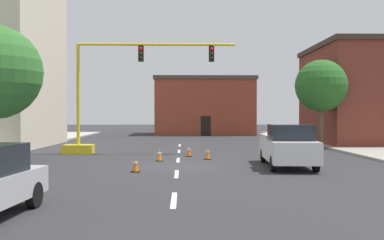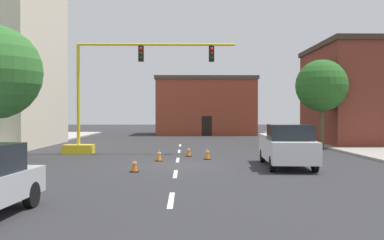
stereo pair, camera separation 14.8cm
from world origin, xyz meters
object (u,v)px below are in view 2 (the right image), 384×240
at_px(tree_right_mid, 322,86).
at_px(traffic_cone_roadside_a, 207,154).
at_px(traffic_signal_gantry, 102,116).
at_px(pickup_truck_white, 287,146).
at_px(traffic_cone_roadside_c, 189,151).
at_px(traffic_cone_roadside_d, 134,165).
at_px(traffic_cone_roadside_b, 159,155).

bearing_deg(tree_right_mid, traffic_cone_roadside_a, -139.35).
xyz_separation_m(traffic_signal_gantry, traffic_cone_roadside_a, (6.36, -3.59, -2.01)).
bearing_deg(traffic_signal_gantry, pickup_truck_white, -35.48).
bearing_deg(traffic_cone_roadside_c, traffic_cone_roadside_d, -109.03).
distance_m(tree_right_mid, traffic_cone_roadside_b, 14.21).
relative_size(tree_right_mid, pickup_truck_white, 1.14).
xyz_separation_m(traffic_signal_gantry, traffic_cone_roadside_b, (3.80, -4.40, -2.02)).
xyz_separation_m(pickup_truck_white, traffic_cone_roadside_c, (-4.52, 5.11, -0.67)).
xyz_separation_m(pickup_truck_white, traffic_cone_roadside_a, (-3.51, 3.45, -0.66)).
bearing_deg(traffic_cone_roadside_d, tree_right_mid, 46.44).
relative_size(traffic_cone_roadside_c, traffic_cone_roadside_d, 1.05).
distance_m(pickup_truck_white, traffic_cone_roadside_b, 6.66).
relative_size(tree_right_mid, traffic_cone_roadside_b, 9.77).
xyz_separation_m(traffic_signal_gantry, pickup_truck_white, (9.87, -7.04, -1.36)).
height_order(pickup_truck_white, traffic_cone_roadside_a, pickup_truck_white).
distance_m(tree_right_mid, traffic_cone_roadside_c, 11.69).
bearing_deg(tree_right_mid, traffic_cone_roadside_d, -133.56).
distance_m(traffic_cone_roadside_a, traffic_cone_roadside_b, 2.69).
bearing_deg(tree_right_mid, traffic_signal_gantry, -166.19).
relative_size(pickup_truck_white, traffic_cone_roadside_d, 9.18).
relative_size(traffic_cone_roadside_a, traffic_cone_roadside_b, 1.01).
height_order(pickup_truck_white, traffic_cone_roadside_b, pickup_truck_white).
distance_m(traffic_signal_gantry, traffic_cone_roadside_c, 6.04).
height_order(traffic_cone_roadside_b, traffic_cone_roadside_d, traffic_cone_roadside_b).
relative_size(pickup_truck_white, traffic_cone_roadside_c, 8.76).
relative_size(traffic_signal_gantry, traffic_cone_roadside_a, 16.25).
bearing_deg(traffic_cone_roadside_a, traffic_signal_gantry, 150.56).
bearing_deg(pickup_truck_white, traffic_cone_roadside_c, 131.49).
relative_size(traffic_signal_gantry, traffic_cone_roadside_d, 17.62).
bearing_deg(traffic_signal_gantry, traffic_cone_roadside_d, -71.00).
bearing_deg(traffic_cone_roadside_a, tree_right_mid, 40.65).
relative_size(tree_right_mid, traffic_cone_roadside_d, 10.46).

